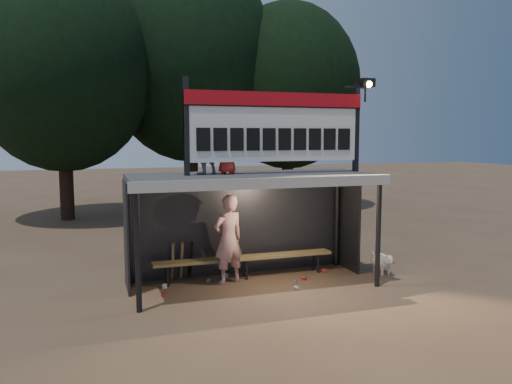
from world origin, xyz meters
TOP-DOWN VIEW (x-y plane):
  - ground at (0.00, 0.00)m, footprint 80.00×80.00m
  - player at (-0.44, 0.29)m, footprint 0.79×0.64m
  - child_a at (-0.97, 0.23)m, footprint 0.64×0.57m
  - child_b at (-0.50, 0.12)m, footprint 0.56×0.51m
  - dugout_shelter at (0.00, 0.24)m, footprint 5.10×2.08m
  - scoreboard_assembly at (0.56, -0.01)m, footprint 4.10×0.27m
  - bench at (0.00, 0.55)m, footprint 4.00×0.35m
  - tree_left at (-4.00, 10.00)m, footprint 6.46×6.46m
  - tree_mid at (1.00, 11.50)m, footprint 7.22×7.22m
  - tree_right at (5.00, 10.50)m, footprint 6.08×6.08m
  - dog at (3.04, -0.08)m, footprint 0.36×0.81m
  - bats at (-1.34, 0.82)m, footprint 0.48×0.33m
  - litter at (-0.05, 0.14)m, footprint 3.79×1.42m

SIDE VIEW (x-z plane):
  - ground at x=0.00m, z-range 0.00..0.00m
  - litter at x=-0.05m, z-range 0.00..0.08m
  - dog at x=3.04m, z-range 0.03..0.53m
  - bats at x=-1.34m, z-range 0.01..0.85m
  - bench at x=0.00m, z-range 0.19..0.67m
  - player at x=-0.44m, z-range 0.00..1.88m
  - dugout_shelter at x=0.00m, z-range 0.69..3.01m
  - child_b at x=-0.50m, z-range 2.32..3.28m
  - child_a at x=-0.97m, z-range 2.32..3.43m
  - scoreboard_assembly at x=0.56m, z-range 2.33..4.32m
  - tree_right at x=5.00m, z-range 0.83..9.55m
  - tree_left at x=-4.00m, z-range 0.88..10.15m
  - tree_mid at x=1.00m, z-range 0.99..11.34m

